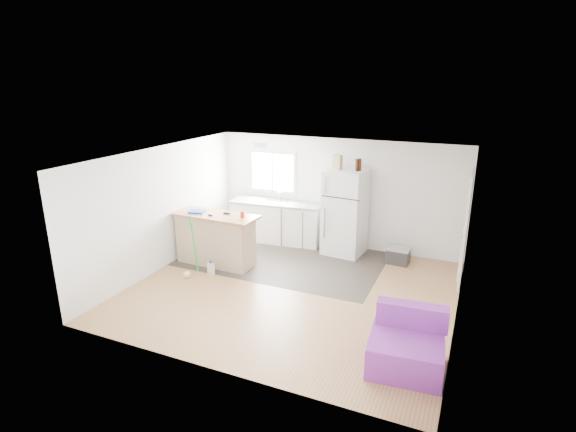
% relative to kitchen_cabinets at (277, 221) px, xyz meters
% --- Properties ---
extents(room, '(5.51, 5.01, 2.41)m').
position_rel_kitchen_cabinets_xyz_m(room, '(1.31, -2.17, 0.72)').
color(room, '#9E7342').
rests_on(room, ground).
extents(vinyl_zone, '(4.05, 2.50, 0.00)m').
position_rel_kitchen_cabinets_xyz_m(vinyl_zone, '(0.59, -0.92, -0.48)').
color(vinyl_zone, '#322C26').
rests_on(vinyl_zone, floor).
extents(window, '(1.18, 0.06, 0.98)m').
position_rel_kitchen_cabinets_xyz_m(window, '(-0.24, 0.31, 1.07)').
color(window, white).
rests_on(window, back_wall).
extents(interior_door, '(0.11, 0.92, 2.10)m').
position_rel_kitchen_cabinets_xyz_m(interior_door, '(4.04, -0.62, 0.54)').
color(interior_door, white).
rests_on(interior_door, right_wall).
extents(ceiling_fixture, '(0.30, 0.30, 0.07)m').
position_rel_kitchen_cabinets_xyz_m(ceiling_fixture, '(0.11, -0.97, 1.88)').
color(ceiling_fixture, white).
rests_on(ceiling_fixture, ceiling).
extents(kitchen_cabinets, '(2.16, 0.86, 1.22)m').
position_rel_kitchen_cabinets_xyz_m(kitchen_cabinets, '(0.00, 0.00, 0.00)').
color(kitchen_cabinets, white).
rests_on(kitchen_cabinets, floor).
extents(peninsula, '(1.73, 0.70, 1.05)m').
position_rel_kitchen_cabinets_xyz_m(peninsula, '(-0.56, -1.68, 0.05)').
color(peninsula, '#C1A98B').
rests_on(peninsula, floor).
extents(refrigerator, '(0.87, 0.84, 1.82)m').
position_rel_kitchen_cabinets_xyz_m(refrigerator, '(1.63, -0.07, 0.43)').
color(refrigerator, white).
rests_on(refrigerator, floor).
extents(cooler, '(0.49, 0.35, 0.36)m').
position_rel_kitchen_cabinets_xyz_m(cooler, '(2.82, -0.21, -0.30)').
color(cooler, '#2A2A2C').
rests_on(cooler, floor).
extents(purple_seat, '(1.01, 0.96, 0.77)m').
position_rel_kitchen_cabinets_xyz_m(purple_seat, '(3.55, -3.59, -0.20)').
color(purple_seat, purple).
rests_on(purple_seat, floor).
extents(cleaner_jug, '(0.15, 0.13, 0.27)m').
position_rel_kitchen_cabinets_xyz_m(cleaner_jug, '(-0.38, -2.17, -0.36)').
color(cleaner_jug, silver).
rests_on(cleaner_jug, floor).
extents(mop, '(0.26, 0.35, 1.27)m').
position_rel_kitchen_cabinets_xyz_m(mop, '(-0.67, -2.47, -0.25)').
color(mop, green).
rests_on(mop, floor).
extents(red_cup, '(0.10, 0.10, 0.12)m').
position_rel_kitchen_cabinets_xyz_m(red_cup, '(0.05, -1.66, 0.63)').
color(red_cup, red).
rests_on(red_cup, peninsula).
extents(blue_tray, '(0.34, 0.28, 0.04)m').
position_rel_kitchen_cabinets_xyz_m(blue_tray, '(-0.95, -1.73, 0.59)').
color(blue_tray, '#1335B3').
rests_on(blue_tray, peninsula).
extents(tool_a, '(0.14, 0.05, 0.03)m').
position_rel_kitchen_cabinets_xyz_m(tool_a, '(-0.34, -1.58, 0.59)').
color(tool_a, black).
rests_on(tool_a, peninsula).
extents(tool_b, '(0.11, 0.08, 0.03)m').
position_rel_kitchen_cabinets_xyz_m(tool_b, '(-0.57, -1.81, 0.59)').
color(tool_b, black).
rests_on(tool_b, peninsula).
extents(cardboard_box, '(0.22, 0.17, 0.30)m').
position_rel_kitchen_cabinets_xyz_m(cardboard_box, '(1.44, -0.12, 1.50)').
color(cardboard_box, tan).
rests_on(cardboard_box, refrigerator).
extents(bottle_left, '(0.09, 0.09, 0.25)m').
position_rel_kitchen_cabinets_xyz_m(bottle_left, '(1.86, -0.13, 1.47)').
color(bottle_left, '#321609').
rests_on(bottle_left, refrigerator).
extents(bottle_right, '(0.08, 0.08, 0.25)m').
position_rel_kitchen_cabinets_xyz_m(bottle_right, '(1.90, -0.08, 1.47)').
color(bottle_right, '#321609').
rests_on(bottle_right, refrigerator).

